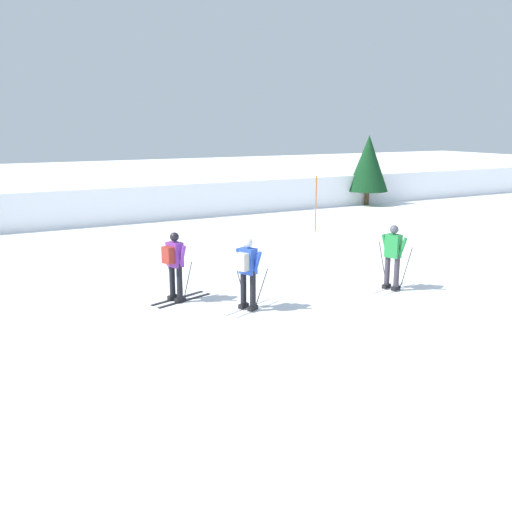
{
  "coord_description": "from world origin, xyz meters",
  "views": [
    {
      "loc": [
        -8.66,
        -6.69,
        4.23
      ],
      "look_at": [
        -2.04,
        5.87,
        0.9
      ],
      "focal_mm": 39.75,
      "sensor_mm": 36.0,
      "label": 1
    }
  ],
  "objects_px": {
    "skier_blue": "(247,270)",
    "skier_purple": "(175,263)",
    "skier_green": "(393,255)",
    "trail_marker_pole": "(316,204)",
    "conifer_far_right": "(368,163)"
  },
  "relations": [
    {
      "from": "trail_marker_pole",
      "to": "conifer_far_right",
      "type": "height_order",
      "value": "conifer_far_right"
    },
    {
      "from": "skier_purple",
      "to": "trail_marker_pole",
      "type": "bearing_deg",
      "value": 36.85
    },
    {
      "from": "skier_blue",
      "to": "skier_purple",
      "type": "xyz_separation_m",
      "value": [
        -1.25,
        1.41,
        0.0
      ]
    },
    {
      "from": "skier_blue",
      "to": "skier_purple",
      "type": "bearing_deg",
      "value": 131.61
    },
    {
      "from": "skier_purple",
      "to": "conifer_far_right",
      "type": "relative_size",
      "value": 0.47
    },
    {
      "from": "conifer_far_right",
      "to": "trail_marker_pole",
      "type": "bearing_deg",
      "value": -142.47
    },
    {
      "from": "skier_blue",
      "to": "skier_green",
      "type": "bearing_deg",
      "value": -3.81
    },
    {
      "from": "skier_green",
      "to": "trail_marker_pole",
      "type": "xyz_separation_m",
      "value": [
        2.78,
        7.75,
        0.19
      ]
    },
    {
      "from": "skier_green",
      "to": "trail_marker_pole",
      "type": "relative_size",
      "value": 0.77
    },
    {
      "from": "skier_green",
      "to": "trail_marker_pole",
      "type": "height_order",
      "value": "trail_marker_pole"
    },
    {
      "from": "skier_purple",
      "to": "conifer_far_right",
      "type": "distance_m",
      "value": 18.59
    },
    {
      "from": "trail_marker_pole",
      "to": "conifer_far_right",
      "type": "bearing_deg",
      "value": 37.53
    },
    {
      "from": "conifer_far_right",
      "to": "skier_blue",
      "type": "bearing_deg",
      "value": -137.02
    },
    {
      "from": "skier_blue",
      "to": "trail_marker_pole",
      "type": "bearing_deg",
      "value": 47.5
    },
    {
      "from": "skier_purple",
      "to": "trail_marker_pole",
      "type": "distance_m",
      "value": 10.13
    }
  ]
}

